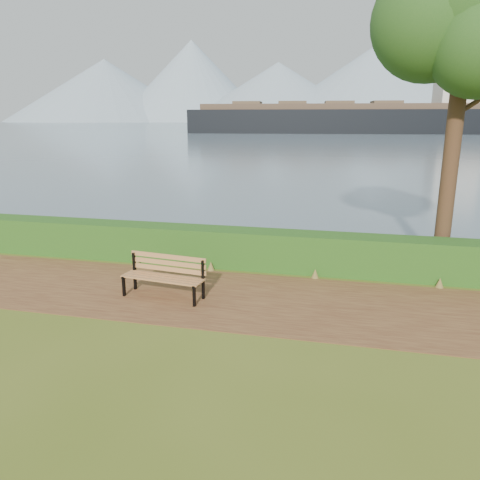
# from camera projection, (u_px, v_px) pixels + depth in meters

# --- Properties ---
(ground) EXTENTS (140.00, 140.00, 0.00)m
(ground) POSITION_uv_depth(u_px,v_px,m) (233.00, 303.00, 10.06)
(ground) COLOR #4E601B
(ground) RESTS_ON ground
(path) EXTENTS (40.00, 3.40, 0.01)m
(path) POSITION_uv_depth(u_px,v_px,m) (236.00, 298.00, 10.34)
(path) COLOR #542D1C
(path) RESTS_ON ground
(hedge) EXTENTS (32.00, 0.85, 1.00)m
(hedge) POSITION_uv_depth(u_px,v_px,m) (256.00, 249.00, 12.38)
(hedge) COLOR #134414
(hedge) RESTS_ON ground
(water) EXTENTS (700.00, 510.00, 0.00)m
(water) POSITION_uv_depth(u_px,v_px,m) (348.00, 125.00, 254.88)
(water) COLOR #496276
(water) RESTS_ON ground
(mountains) EXTENTS (585.00, 190.00, 70.00)m
(mountains) POSITION_uv_depth(u_px,v_px,m) (341.00, 88.00, 387.39)
(mountains) COLOR #8199AC
(mountains) RESTS_ON ground
(bench) EXTENTS (1.91, 0.77, 0.93)m
(bench) POSITION_uv_depth(u_px,v_px,m) (165.00, 273.00, 10.34)
(bench) COLOR black
(bench) RESTS_ON ground
(tree) EXTENTS (4.28, 3.52, 8.31)m
(tree) POSITION_uv_depth(u_px,v_px,m) (467.00, 13.00, 10.58)
(tree) COLOR #322114
(tree) RESTS_ON ground
(cargo_ship) EXTENTS (81.07, 20.70, 24.35)m
(cargo_ship) POSITION_uv_depth(u_px,v_px,m) (361.00, 118.00, 116.57)
(cargo_ship) COLOR black
(cargo_ship) RESTS_ON ground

